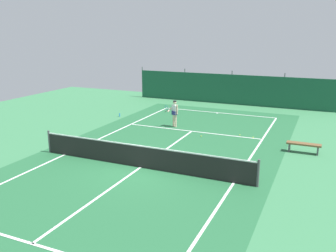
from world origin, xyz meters
name	(u,v)px	position (x,y,z in m)	size (l,w,h in m)	color
ground_plane	(141,167)	(0.00, 0.00, 0.00)	(36.00, 36.00, 0.00)	#387A4C
court_surface	(141,167)	(0.00, 0.00, 0.00)	(11.02, 26.60, 0.01)	#236038
tennis_net	(141,156)	(0.00, 0.00, 0.51)	(10.12, 0.10, 1.10)	black
back_fence	(232,95)	(0.00, 16.02, 0.67)	(16.30, 0.98, 2.70)	#195138
tennis_player	(174,112)	(-1.36, 6.96, 0.96)	(0.85, 0.63, 1.64)	beige
tennis_ball_near_player	(253,137)	(3.59, 6.49, 0.03)	(0.07, 0.07, 0.07)	#CCDB33
tennis_ball_midcourt	(240,135)	(2.80, 6.69, 0.03)	(0.07, 0.07, 0.07)	#CCDB33
tennis_ball_by_sideline	(201,136)	(0.87, 5.58, 0.03)	(0.07, 0.07, 0.07)	#CCDB33
parked_car	(208,86)	(-2.95, 18.65, 0.84)	(2.19, 4.29, 1.68)	silver
courtside_bench	(304,146)	(6.31, 4.92, 0.37)	(1.60, 0.40, 0.49)	brown
water_bottle	(120,115)	(-5.90, 7.96, 0.12)	(0.08, 0.08, 0.24)	#338CD8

